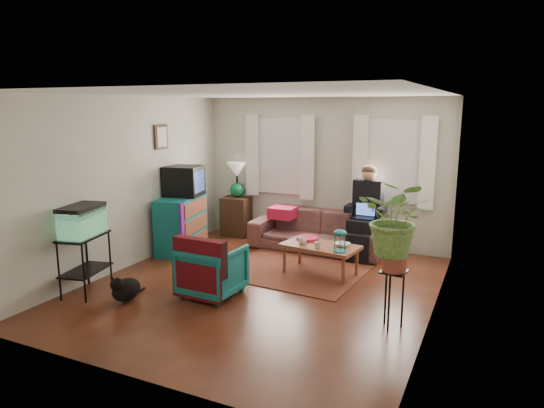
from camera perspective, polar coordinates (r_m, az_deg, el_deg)
The scene contains 31 objects.
floor at distance 6.74m, azimuth -1.47°, elevation -9.82°, with size 4.50×5.00×0.01m, color #4F2B14.
ceiling at distance 6.29m, azimuth -1.59°, elevation 12.86°, with size 4.50×5.00×0.01m, color white.
wall_back at distance 8.67m, azimuth 5.94°, elevation 3.78°, with size 4.50×0.01×2.60m, color silver.
wall_front at distance 4.36m, azimuth -16.52°, elevation -4.23°, with size 4.50×0.01×2.60m, color silver.
wall_left at distance 7.66m, azimuth -16.76°, elevation 2.35°, with size 0.01×5.00×2.60m, color silver.
wall_right at distance 5.76m, azimuth 18.91°, elevation -0.64°, with size 0.01×5.00×2.60m, color silver.
window_left at distance 8.91m, azimuth 1.05°, elevation 5.66°, with size 1.08×0.04×1.38m, color white.
window_right at distance 8.29m, azimuth 14.13°, elevation 4.89°, with size 1.08×0.04×1.38m, color white.
curtains_left at distance 8.84m, azimuth 0.84°, elevation 5.62°, with size 1.36×0.06×1.50m, color white.
curtains_right at distance 8.21m, azimuth 14.02°, elevation 4.84°, with size 1.36×0.06×1.50m, color white.
picture_frame at distance 8.21m, azimuth -12.86°, elevation 7.69°, with size 0.04×0.32×0.40m, color #3D2616.
area_rug at distance 7.38m, azimuth 2.49°, elevation -7.87°, with size 2.00×1.60×0.01m, color brown.
sofa at distance 8.38m, azimuth 5.41°, elevation -2.41°, with size 2.29×0.90×0.90m, color brown.
seated_person at distance 8.09m, azimuth 10.96°, elevation -1.35°, with size 0.57×0.71×1.37m, color black, non-canonical shape.
side_table at distance 9.36m, azimuth -4.08°, elevation -1.41°, with size 0.51×0.51×0.74m, color #382815.
table_lamp at distance 9.23m, azimuth -4.14°, elevation 2.77°, with size 0.38×0.38×0.68m, color white, non-canonical shape.
dresser at distance 8.41m, azimuth -10.60°, elevation -2.31°, with size 0.53×1.06×0.95m, color #105E65.
crt_tv at distance 8.36m, azimuth -10.35°, elevation 2.70°, with size 0.58×0.53×0.51m, color black.
aquarium_stand at distance 6.90m, azimuth -21.09°, elevation -6.65°, with size 0.39×0.70×0.79m, color black.
aquarium at distance 6.74m, azimuth -21.45°, elevation -1.78°, with size 0.35×0.64×0.41m, color #7FD899.
black_cat at distance 6.51m, azimuth -16.77°, elevation -9.35°, with size 0.29×0.44×0.37m, color black.
armchair at distance 6.44m, azimuth -7.03°, elevation -7.46°, with size 0.72×0.67×0.74m, color #11676B.
serape_throw at distance 6.17m, azimuth -8.56°, elevation -6.84°, with size 0.74×0.17×0.61m, color #9E0A0A.
coffee_table at distance 7.21m, azimuth 5.69°, elevation -6.53°, with size 1.10×0.60×0.45m, color brown.
cup_a at distance 7.16m, azimuth 3.59°, elevation -4.32°, with size 0.12×0.12×0.10m, color white.
cup_b at distance 6.95m, azimuth 5.41°, elevation -4.84°, with size 0.10×0.10×0.09m, color beige.
bowl at distance 7.10m, azimuth 8.25°, elevation -4.75°, with size 0.22×0.22×0.05m, color white.
snack_tray at distance 7.40m, azimuth 4.21°, elevation -4.04°, with size 0.34×0.34×0.04m, color #B21414.
birdcage at distance 6.81m, azimuth 8.00°, elevation -4.27°, with size 0.18×0.18×0.32m, color #115B6B, non-canonical shape.
plant_stand at distance 5.65m, azimuth 13.98°, elevation -10.82°, with size 0.28×0.28×0.67m, color black.
potted_plant at distance 5.41m, azimuth 14.38°, elevation -3.01°, with size 0.76×0.66×0.85m, color #599947.
Camera 1 is at (2.83, -5.61, 2.44)m, focal length 32.00 mm.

